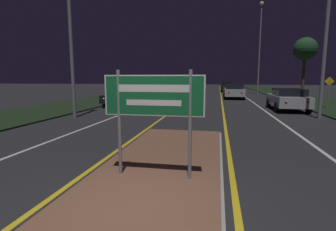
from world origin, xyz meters
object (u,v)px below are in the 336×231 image
car_receding_1 (234,91)px  warning_sign (329,89)px  streetlight_right_far (260,37)px  car_receding_2 (227,86)px  car_approaching_1 (158,89)px  car_receding_0 (288,99)px  highway_sign (154,101)px  streetlight_left_near (69,8)px  car_approaching_0 (124,96)px

car_receding_1 → warning_sign: (5.67, -8.12, 0.56)m
streetlight_right_far → car_receding_1: (-3.45, -8.19, -6.34)m
car_receding_2 → car_approaching_1: (-8.35, -10.26, -0.07)m
car_receding_0 → car_receding_2: car_receding_2 is taller
highway_sign → car_receding_0: (5.66, 13.01, -0.88)m
car_receding_1 → warning_sign: size_ratio=2.26×
warning_sign → streetlight_left_near: bearing=-155.6°
car_receding_0 → car_approaching_0: size_ratio=0.92×
streetlight_left_near → car_approaching_1: streetlight_left_near is taller
streetlight_left_near → car_approaching_0: streetlight_left_near is taller
car_receding_1 → car_approaching_0: bearing=-136.4°
car_receding_1 → car_receding_2: size_ratio=1.03×
streetlight_left_near → streetlight_right_far: 26.14m
streetlight_left_near → car_receding_0: bearing=24.8°
car_receding_2 → car_approaching_0: (-8.36, -21.91, -0.09)m
car_receding_0 → warning_sign: bearing=22.5°
highway_sign → car_approaching_1: bearing=102.8°
car_approaching_1 → car_receding_0: bearing=-47.9°
car_receding_0 → car_approaching_0: 11.54m
streetlight_left_near → car_approaching_0: 8.13m
streetlight_left_near → warning_sign: streetlight_left_near is taller
car_receding_0 → car_approaching_0: car_receding_0 is taller
car_receding_1 → car_approaching_0: (-8.63, -8.22, -0.06)m
car_receding_1 → car_approaching_0: 11.92m
car_receding_1 → warning_sign: warning_sign is taller
warning_sign → highway_sign: bearing=-120.8°
streetlight_left_near → car_approaching_0: (0.35, 6.54, -4.83)m
car_receding_1 → car_approaching_1: (-8.62, 3.44, -0.05)m
streetlight_left_near → car_receding_0: (11.84, 5.47, -4.80)m
car_receding_0 → warning_sign: 3.10m
highway_sign → car_receding_0: bearing=66.5°
highway_sign → warning_sign: 16.52m
highway_sign → warning_sign: highway_sign is taller
streetlight_right_far → car_receding_1: 10.92m
highway_sign → streetlight_left_near: 10.51m
streetlight_left_near → streetlight_right_far: bearing=61.6°
highway_sign → car_receding_1: (2.79, 22.30, -0.85)m
streetlight_right_far → car_receding_1: streetlight_right_far is taller
highway_sign → streetlight_right_far: 31.61m
highway_sign → warning_sign: (8.47, 14.18, -0.29)m
highway_sign → streetlight_right_far: streetlight_right_far is taller
car_receding_0 → car_approaching_1: bearing=132.1°
streetlight_right_far → car_approaching_0: streetlight_right_far is taller
streetlight_right_far → car_approaching_1: bearing=-158.5°
highway_sign → car_approaching_0: bearing=112.5°
car_approaching_1 → highway_sign: bearing=-77.2°
car_approaching_0 → car_approaching_1: (0.00, 11.66, 0.01)m
streetlight_left_near → car_receding_2: streetlight_left_near is taller
warning_sign → car_receding_1: bearing=124.9°
streetlight_right_far → car_receding_2: (-3.72, 5.50, -6.31)m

